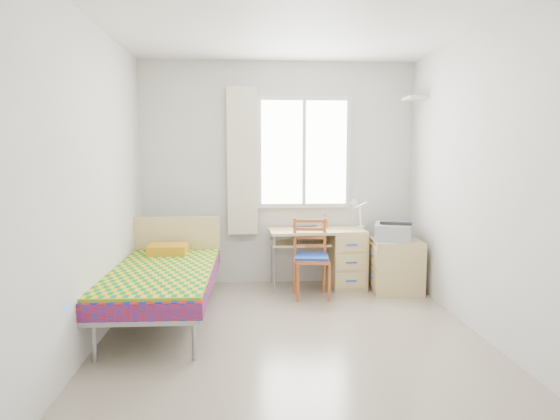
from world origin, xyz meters
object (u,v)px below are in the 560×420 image
Objects in this scene: cabinet at (396,266)px; bed at (164,276)px; desk at (341,255)px; printer at (393,231)px; chair at (312,252)px.

bed is at bearing -158.97° from cabinet.
bed is at bearing -154.22° from desk.
desk is 0.66m from printer.
chair is (1.47, 0.66, 0.07)m from bed.
printer is (-0.04, 0.03, 0.39)m from cabinet.
printer is at bearing -23.17° from desk.
bed reaches higher than printer.
printer is (2.39, 0.80, 0.27)m from bed.
bed is at bearing -148.58° from chair.
printer is (0.54, -0.20, 0.31)m from desk.
chair is at bearing 25.15° from bed.
bed is 3.70× the size of printer.
chair reaches higher than cabinet.
chair reaches higher than bed.
bed is 2.54m from printer.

